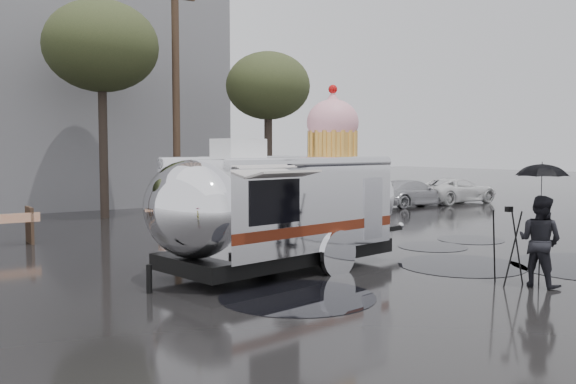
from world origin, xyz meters
TOP-DOWN VIEW (x-y plane):
  - ground at (0.00, 0.00)m, footprint 120.00×120.00m
  - puddles at (3.98, 0.95)m, footprint 10.23×6.87m
  - utility_pole at (2.50, 14.00)m, footprint 1.60×0.28m
  - tree_mid at (0.00, 15.00)m, footprint 4.20×4.20m
  - tree_right at (6.00, 13.00)m, footprint 3.36×3.36m
  - parked_cars at (11.78, 12.00)m, footprint 13.20×1.90m
  - airstream_trailer at (0.23, 3.12)m, footprint 7.60×3.72m
  - person_right at (3.28, -0.98)m, footprint 0.56×0.87m
  - umbrella_black at (3.28, -0.98)m, footprint 1.16×1.16m
  - tripod at (2.92, -0.55)m, footprint 0.56×0.62m

SIDE VIEW (x-z plane):
  - ground at x=0.00m, z-range 0.00..0.00m
  - puddles at x=3.98m, z-range 0.00..0.01m
  - parked_cars at x=11.78m, z-range -0.03..1.47m
  - person_right at x=3.28m, z-range 0.00..1.71m
  - tripod at x=2.92m, z-range 0.14..1.64m
  - airstream_trailer at x=0.23m, z-range -0.62..3.52m
  - umbrella_black at x=3.28m, z-range 0.77..3.12m
  - utility_pole at x=2.50m, z-range 0.12..9.12m
  - tree_right at x=6.00m, z-range 1.85..8.27m
  - tree_mid at x=0.00m, z-range 2.33..10.35m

